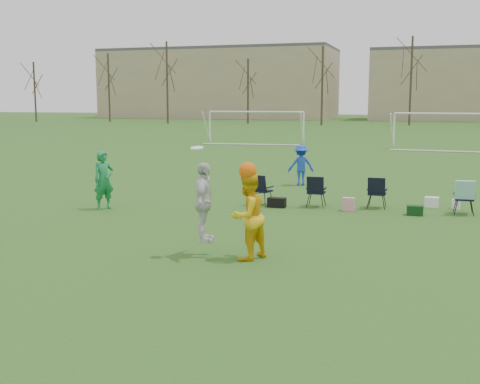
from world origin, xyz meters
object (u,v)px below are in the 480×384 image
at_px(goal_left, 256,118).
at_px(goal_mid, 451,121).
at_px(fielder_blue, 301,165).
at_px(center_contest, 231,210).
at_px(fielder_green_near, 104,180).

relative_size(goal_left, goal_mid, 1.00).
xyz_separation_m(fielder_blue, center_contest, (0.87, -11.16, 0.24)).
distance_m(fielder_blue, center_contest, 11.19).
relative_size(fielder_green_near, center_contest, 0.76).
distance_m(fielder_blue, goal_left, 23.01).
xyz_separation_m(fielder_blue, goal_mid, (5.97, 19.53, 1.14)).
bearing_deg(fielder_green_near, goal_mid, 11.62).
height_order(fielder_blue, goal_left, goal_left).
distance_m(goal_left, goal_mid, 14.14).
xyz_separation_m(fielder_green_near, center_contest, (5.47, -4.25, 0.14)).
bearing_deg(fielder_green_near, fielder_blue, -0.26).
bearing_deg(center_contest, goal_left, 105.22).
relative_size(fielder_blue, goal_mid, 0.21).
bearing_deg(fielder_blue, center_contest, 69.79).
bearing_deg(fielder_blue, fielder_green_near, 31.66).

